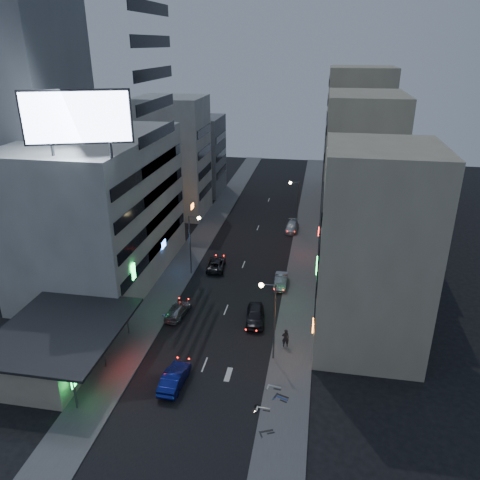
% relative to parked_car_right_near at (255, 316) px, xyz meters
% --- Properties ---
extents(ground, '(180.00, 180.00, 0.00)m').
position_rel_parked_car_right_near_xyz_m(ground, '(-3.64, -12.07, -0.82)').
color(ground, black).
rests_on(ground, ground).
extents(sidewalk_left, '(4.00, 120.00, 0.12)m').
position_rel_parked_car_right_near_xyz_m(sidewalk_left, '(-11.64, 17.93, -0.76)').
color(sidewalk_left, '#4C4C4F').
rests_on(sidewalk_left, ground).
extents(sidewalk_right, '(4.00, 120.00, 0.12)m').
position_rel_parked_car_right_near_xyz_m(sidewalk_right, '(4.36, 17.93, -0.76)').
color(sidewalk_right, '#4C4C4F').
rests_on(sidewalk_right, ground).
extents(food_court, '(11.00, 13.00, 3.88)m').
position_rel_parked_car_right_near_xyz_m(food_court, '(-17.54, -10.07, 1.17)').
color(food_court, '#B8AC90').
rests_on(food_court, ground).
extents(white_building, '(14.00, 24.00, 18.00)m').
position_rel_parked_car_right_near_xyz_m(white_building, '(-20.64, 7.93, 8.18)').
color(white_building, beige).
rests_on(white_building, ground).
extents(grey_tower, '(10.00, 14.00, 34.00)m').
position_rel_parked_car_right_near_xyz_m(grey_tower, '(-29.64, 10.93, 16.18)').
color(grey_tower, slate).
rests_on(grey_tower, ground).
extents(shophouse_near, '(10.00, 11.00, 20.00)m').
position_rel_parked_car_right_near_xyz_m(shophouse_near, '(11.36, -1.57, 9.18)').
color(shophouse_near, '#B8AC90').
rests_on(shophouse_near, ground).
extents(shophouse_mid, '(11.00, 12.00, 16.00)m').
position_rel_parked_car_right_near_xyz_m(shophouse_mid, '(11.86, 9.93, 7.18)').
color(shophouse_mid, tan).
rests_on(shophouse_mid, ground).
extents(shophouse_far, '(10.00, 14.00, 22.00)m').
position_rel_parked_car_right_near_xyz_m(shophouse_far, '(11.36, 22.93, 10.18)').
color(shophouse_far, '#B8AC90').
rests_on(shophouse_far, ground).
extents(far_left_a, '(11.00, 10.00, 20.00)m').
position_rel_parked_car_right_near_xyz_m(far_left_a, '(-19.14, 32.93, 9.18)').
color(far_left_a, beige).
rests_on(far_left_a, ground).
extents(far_left_b, '(12.00, 10.00, 15.00)m').
position_rel_parked_car_right_near_xyz_m(far_left_b, '(-19.64, 45.93, 6.68)').
color(far_left_b, slate).
rests_on(far_left_b, ground).
extents(far_right_a, '(11.00, 12.00, 18.00)m').
position_rel_parked_car_right_near_xyz_m(far_right_a, '(11.86, 37.93, 8.18)').
color(far_right_a, tan).
rests_on(far_right_a, ground).
extents(far_right_b, '(12.00, 12.00, 24.00)m').
position_rel_parked_car_right_near_xyz_m(far_right_b, '(12.36, 51.93, 11.18)').
color(far_right_b, '#B8AC90').
rests_on(far_right_b, ground).
extents(billboard, '(9.52, 3.75, 6.20)m').
position_rel_parked_car_right_near_xyz_m(billboard, '(-16.63, -2.10, 20.84)').
color(billboard, '#595B60').
rests_on(billboard, white_building).
extents(street_lamp_right_near, '(1.60, 0.44, 8.02)m').
position_rel_parked_car_right_near_xyz_m(street_lamp_right_near, '(2.26, -6.07, 4.55)').
color(street_lamp_right_near, '#595B60').
rests_on(street_lamp_right_near, sidewalk_right).
extents(street_lamp_left, '(1.60, 0.44, 8.02)m').
position_rel_parked_car_right_near_xyz_m(street_lamp_left, '(-9.54, 9.93, 4.55)').
color(street_lamp_left, '#595B60').
rests_on(street_lamp_left, sidewalk_left).
extents(street_lamp_right_far, '(1.60, 0.44, 8.02)m').
position_rel_parked_car_right_near_xyz_m(street_lamp_right_far, '(2.26, 27.93, 4.55)').
color(street_lamp_right_far, '#595B60').
rests_on(street_lamp_right_far, sidewalk_right).
extents(parked_car_right_near, '(2.50, 5.01, 1.64)m').
position_rel_parked_car_right_near_xyz_m(parked_car_right_near, '(0.00, 0.00, 0.00)').
color(parked_car_right_near, black).
rests_on(parked_car_right_near, ground).
extents(parked_car_right_mid, '(1.54, 4.33, 1.42)m').
position_rel_parked_car_right_near_xyz_m(parked_car_right_mid, '(1.96, 8.64, -0.11)').
color(parked_car_right_mid, '#96989E').
rests_on(parked_car_right_mid, ground).
extents(parked_car_left, '(2.80, 5.14, 1.37)m').
position_rel_parked_car_right_near_xyz_m(parked_car_left, '(-7.09, 12.07, -0.14)').
color(parked_car_left, '#26252A').
rests_on(parked_car_left, ground).
extents(parked_car_right_far, '(2.06, 4.81, 1.38)m').
position_rel_parked_car_right_near_xyz_m(parked_car_right_far, '(1.96, 27.53, -0.13)').
color(parked_car_right_far, '#A5AAAD').
rests_on(parked_car_right_far, ground).
extents(road_car_blue, '(1.84, 4.81, 1.56)m').
position_rel_parked_car_right_near_xyz_m(road_car_blue, '(-5.55, -11.29, -0.04)').
color(road_car_blue, navy).
rests_on(road_car_blue, ground).
extents(road_car_silver, '(2.34, 4.77, 1.33)m').
position_rel_parked_car_right_near_xyz_m(road_car_silver, '(-8.64, -0.20, -0.15)').
color(road_car_silver, gray).
rests_on(road_car_silver, ground).
extents(person, '(0.82, 0.65, 1.96)m').
position_rel_parked_car_right_near_xyz_m(person, '(3.63, -3.99, 0.28)').
color(person, black).
rests_on(person, sidewalk_right).
extents(scooter_black_a, '(1.20, 1.78, 1.04)m').
position_rel_parked_car_right_near_xyz_m(scooter_black_a, '(3.63, -15.00, -0.18)').
color(scooter_black_a, black).
rests_on(scooter_black_a, sidewalk_right).
extents(scooter_silver_a, '(0.68, 1.74, 1.04)m').
position_rel_parked_car_right_near_xyz_m(scooter_silver_a, '(3.19, -12.79, -0.18)').
color(scooter_silver_a, gray).
rests_on(scooter_silver_a, sidewalk_right).
extents(scooter_blue, '(1.15, 1.83, 1.06)m').
position_rel_parked_car_right_near_xyz_m(scooter_blue, '(4.57, -11.53, -0.17)').
color(scooter_blue, navy).
rests_on(scooter_blue, sidewalk_right).
extents(scooter_black_b, '(1.11, 1.85, 1.07)m').
position_rel_parked_car_right_near_xyz_m(scooter_black_b, '(4.63, -11.24, -0.16)').
color(scooter_black_b, black).
rests_on(scooter_black_b, sidewalk_right).
extents(scooter_silver_b, '(0.84, 1.87, 1.10)m').
position_rel_parked_car_right_near_xyz_m(scooter_silver_b, '(3.85, -10.05, -0.15)').
color(scooter_silver_b, '#9A9EA1').
rests_on(scooter_silver_b, sidewalk_right).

